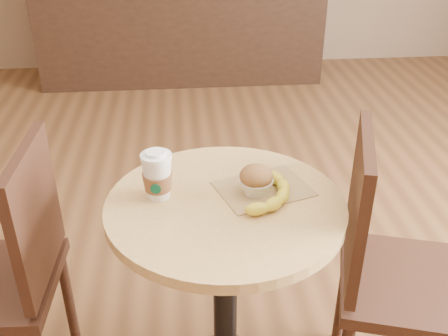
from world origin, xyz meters
name	(u,v)px	position (x,y,z in m)	size (l,w,h in m)	color
cafe_table	(225,274)	(0.07, 0.09, 0.51)	(0.63, 0.63, 0.75)	black
chair_left	(8,271)	(-0.57, 0.18, 0.48)	(0.40, 0.40, 0.88)	#361D13
chair_right	(390,268)	(0.55, 0.08, 0.50)	(0.50, 0.50, 0.91)	#361D13
service_counter	(181,13)	(0.00, 3.18, 0.52)	(2.30, 0.65, 1.04)	black
kraft_bag	(263,189)	(0.17, 0.14, 0.75)	(0.24, 0.18, 0.00)	#977849
coffee_cup	(157,177)	(-0.11, 0.13, 0.81)	(0.08, 0.08, 0.14)	silver
muffin	(256,180)	(0.15, 0.12, 0.79)	(0.09, 0.09, 0.08)	silver
banana	(268,189)	(0.18, 0.11, 0.77)	(0.15, 0.25, 0.03)	gold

